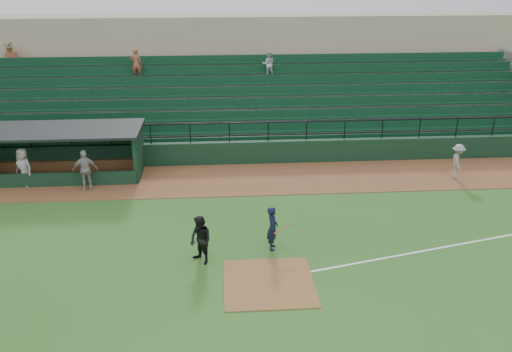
{
  "coord_description": "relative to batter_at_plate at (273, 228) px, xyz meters",
  "views": [
    {
      "loc": [
        -1.51,
        -16.09,
        10.11
      ],
      "look_at": [
        0.0,
        5.0,
        1.4
      ],
      "focal_mm": 37.62,
      "sensor_mm": 36.0,
      "label": 1
    }
  ],
  "objects": [
    {
      "name": "dugout_player_b",
      "position": [
        -11.03,
        6.7,
        0.1
      ],
      "size": [
        1.07,
        0.94,
        1.84
      ],
      "primitive_type": "imported",
      "rotation": [
        0.0,
        0.0,
        -0.49
      ],
      "color": "#A39D99",
      "rests_on": "warning_track"
    },
    {
      "name": "stadium_structure",
      "position": [
        -0.35,
        15.18,
        1.45
      ],
      "size": [
        38.0,
        13.08,
        6.4
      ],
      "color": "black",
      "rests_on": "ground"
    },
    {
      "name": "batter_at_plate",
      "position": [
        0.0,
        0.0,
        0.0
      ],
      "size": [
        1.03,
        0.7,
        1.7
      ],
      "color": "black",
      "rests_on": "ground"
    },
    {
      "name": "umpire",
      "position": [
        -2.61,
        -0.79,
        0.04
      ],
      "size": [
        1.08,
        1.1,
        1.78
      ],
      "primitive_type": "imported",
      "rotation": [
        0.0,
        0.0,
        -0.86
      ],
      "color": "black",
      "rests_on": "ground"
    },
    {
      "name": "home_plate_dirt",
      "position": [
        -0.35,
        -2.28,
        -0.83
      ],
      "size": [
        3.0,
        3.0,
        0.03
      ],
      "primitive_type": "cube",
      "color": "brown",
      "rests_on": "ground"
    },
    {
      "name": "foul_line",
      "position": [
        7.65,
        -0.08,
        -0.84
      ],
      "size": [
        17.49,
        4.44,
        0.01
      ],
      "primitive_type": "cube",
      "rotation": [
        0.0,
        0.0,
        0.24
      ],
      "color": "white",
      "rests_on": "ground"
    },
    {
      "name": "runner",
      "position": [
        9.65,
        6.2,
        0.03
      ],
      "size": [
        0.86,
        1.21,
        1.69
      ],
      "primitive_type": "imported",
      "rotation": [
        0.0,
        0.0,
        1.34
      ],
      "color": "gray",
      "rests_on": "warning_track"
    },
    {
      "name": "ground",
      "position": [
        -0.35,
        -1.28,
        -0.85
      ],
      "size": [
        90.0,
        90.0,
        0.0
      ],
      "primitive_type": "plane",
      "color": "#29581C",
      "rests_on": "ground"
    },
    {
      "name": "dugout",
      "position": [
        -10.1,
        8.28,
        0.48
      ],
      "size": [
        8.9,
        3.2,
        2.42
      ],
      "color": "black",
      "rests_on": "ground"
    },
    {
      "name": "dugout_player_a",
      "position": [
        -8.08,
        6.03,
        0.13
      ],
      "size": [
        1.18,
        0.65,
        1.9
      ],
      "primitive_type": "imported",
      "rotation": [
        0.0,
        0.0,
        0.18
      ],
      "color": "#9E9994",
      "rests_on": "warning_track"
    },
    {
      "name": "warning_track",
      "position": [
        -0.35,
        6.72,
        -0.83
      ],
      "size": [
        40.0,
        4.0,
        0.03
      ],
      "primitive_type": "cube",
      "color": "brown",
      "rests_on": "ground"
    }
  ]
}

